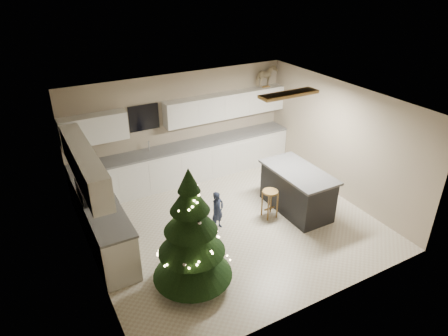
{
  "coord_description": "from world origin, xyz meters",
  "views": [
    {
      "loc": [
        -3.44,
        -5.87,
        4.83
      ],
      "look_at": [
        0.0,
        0.35,
        1.15
      ],
      "focal_mm": 32.0,
      "sensor_mm": 36.0,
      "label": 1
    }
  ],
  "objects": [
    {
      "name": "rocking_horse",
      "position": [
        2.3,
        2.33,
        2.27
      ],
      "size": [
        0.65,
        0.42,
        0.53
      ],
      "rotation": [
        0.0,
        0.0,
        1.83
      ],
      "color": "olive",
      "rests_on": "cabinetry"
    },
    {
      "name": "cabinetry",
      "position": [
        -0.91,
        1.65,
        0.76
      ],
      "size": [
        5.5,
        3.2,
        2.0
      ],
      "color": "silver",
      "rests_on": "ground_plane"
    },
    {
      "name": "island",
      "position": [
        1.5,
        -0.18,
        0.48
      ],
      "size": [
        0.9,
        1.7,
        0.95
      ],
      "color": "black",
      "rests_on": "ground_plane"
    },
    {
      "name": "ground_plane",
      "position": [
        0.0,
        0.0,
        0.0
      ],
      "size": [
        5.5,
        5.5,
        0.0
      ],
      "primitive_type": "plane",
      "color": "beige"
    },
    {
      "name": "toddler",
      "position": [
        -0.32,
        0.03,
        0.41
      ],
      "size": [
        0.35,
        0.29,
        0.83
      ],
      "primitive_type": "imported",
      "rotation": [
        0.0,
        0.0,
        0.35
      ],
      "color": "black",
      "rests_on": "ground_plane"
    },
    {
      "name": "christmas_tree",
      "position": [
        -1.42,
        -1.15,
        0.9
      ],
      "size": [
        1.37,
        1.32,
        2.19
      ],
      "rotation": [
        0.0,
        0.0,
        -0.06
      ],
      "color": "#3F2816",
      "rests_on": "ground_plane"
    },
    {
      "name": "room_shell",
      "position": [
        0.02,
        0.0,
        1.75
      ],
      "size": [
        5.52,
        5.02,
        2.61
      ],
      "color": "gray",
      "rests_on": "ground_plane"
    },
    {
      "name": "bar_stool",
      "position": [
        0.83,
        -0.13,
        0.47
      ],
      "size": [
        0.33,
        0.33,
        0.62
      ],
      "rotation": [
        0.0,
        0.0,
        -0.09
      ],
      "color": "olive",
      "rests_on": "ground_plane"
    }
  ]
}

